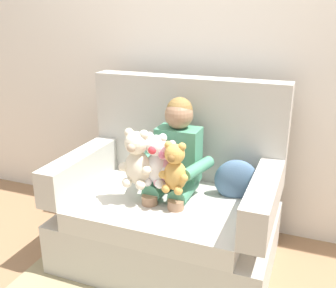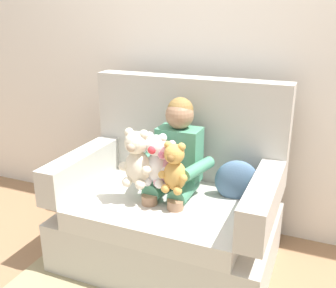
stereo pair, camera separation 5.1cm
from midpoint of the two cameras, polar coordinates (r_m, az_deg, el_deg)
The scene contains 9 objects.
ground_plane at distance 2.58m, azimuth -0.58°, elevation -16.46°, with size 8.00×8.00×0.00m, color #936D4C.
back_wall at distance 2.70m, azimuth 4.47°, elevation 14.71°, with size 6.00×0.10×2.60m, color silver.
armchair at distance 2.45m, azimuth -0.11°, elevation -9.18°, with size 1.27×0.84×1.11m.
seated_child at distance 2.31m, azimuth 0.37°, elevation -2.43°, with size 0.45×0.39×0.82m.
plush_cream at distance 2.19m, azimuth -5.28°, elevation -2.31°, with size 0.20×0.16×0.34m.
plush_honey at distance 2.12m, azimuth 0.33°, elevation -3.62°, with size 0.17×0.14×0.29m.
plush_pink at distance 2.19m, azimuth -1.00°, elevation -3.00°, with size 0.16×0.13×0.27m.
plush_white at distance 2.20m, azimuth -2.37°, elevation -2.49°, with size 0.18×0.15×0.31m.
throw_pillow at distance 2.35m, azimuth 9.40°, elevation -5.31°, with size 0.26×0.12×0.26m, color slate.
Camera 1 is at (0.77, -1.96, 1.50)m, focal length 41.40 mm.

